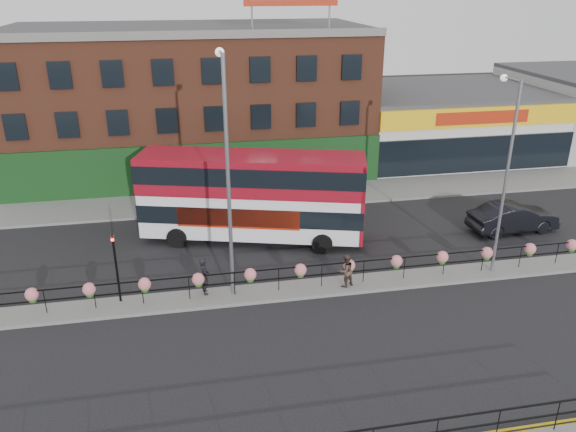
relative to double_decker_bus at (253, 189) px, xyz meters
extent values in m
plane|color=black|center=(1.35, -5.96, -2.96)|extent=(120.00, 120.00, 0.00)
cube|color=slate|center=(1.35, 6.04, -2.89)|extent=(60.00, 4.00, 0.15)
cube|color=slate|center=(1.35, -5.96, -2.89)|extent=(60.00, 1.60, 0.15)
cube|color=brown|center=(-2.65, 14.04, 2.04)|extent=(25.00, 12.00, 10.00)
cube|color=#3F3F42|center=(-2.65, 14.04, 7.19)|extent=(25.00, 12.00, 0.30)
cube|color=#113714|center=(-2.65, 7.96, -1.26)|extent=(25.00, 0.25, 3.40)
cube|color=silver|center=(17.35, 14.04, -0.46)|extent=(15.00, 12.00, 5.00)
cube|color=#3F3F42|center=(17.35, 14.04, 2.19)|extent=(15.00, 12.00, 0.30)
cube|color=yellow|center=(17.35, 7.96, 1.34)|extent=(15.00, 0.25, 1.40)
cube|color=#A8230C|center=(17.35, 7.84, 1.34)|extent=(7.00, 0.10, 0.90)
cube|color=black|center=(17.35, 7.96, -1.36)|extent=(15.00, 0.25, 2.60)
cylinder|color=gray|center=(1.35, 9.04, 8.04)|extent=(0.12, 0.12, 1.40)
cylinder|color=gray|center=(6.35, 9.04, 8.04)|extent=(0.12, 0.12, 1.40)
cube|color=black|center=(1.35, -5.96, -1.71)|extent=(30.00, 0.05, 0.05)
cube|color=black|center=(1.35, -5.96, -2.21)|extent=(30.00, 0.05, 0.05)
cylinder|color=black|center=(-9.65, -5.96, -2.26)|extent=(0.04, 0.04, 1.10)
cylinder|color=black|center=(-7.65, -5.96, -2.26)|extent=(0.04, 0.04, 1.10)
cylinder|color=black|center=(-5.65, -5.96, -2.26)|extent=(0.04, 0.04, 1.10)
cylinder|color=black|center=(-3.65, -5.96, -2.26)|extent=(0.04, 0.04, 1.10)
cylinder|color=black|center=(-1.65, -5.96, -2.26)|extent=(0.04, 0.04, 1.10)
cylinder|color=black|center=(0.35, -5.96, -2.26)|extent=(0.04, 0.04, 1.10)
cylinder|color=black|center=(2.35, -5.96, -2.26)|extent=(0.04, 0.04, 1.10)
cylinder|color=black|center=(4.35, -5.96, -2.26)|extent=(0.04, 0.04, 1.10)
cylinder|color=black|center=(6.35, -5.96, -2.26)|extent=(0.04, 0.04, 1.10)
cylinder|color=black|center=(8.35, -5.96, -2.26)|extent=(0.04, 0.04, 1.10)
cylinder|color=black|center=(10.35, -5.96, -2.26)|extent=(0.04, 0.04, 1.10)
cylinder|color=black|center=(12.35, -5.96, -2.26)|extent=(0.04, 0.04, 1.10)
cylinder|color=black|center=(14.35, -5.96, -2.26)|extent=(0.04, 0.04, 1.10)
sphere|color=#D36F79|center=(-10.11, -5.96, -1.86)|extent=(0.56, 0.56, 0.56)
sphere|color=#2B671C|center=(-10.11, -5.96, -2.09)|extent=(0.36, 0.36, 0.36)
sphere|color=#D36F79|center=(-7.81, -5.96, -1.86)|extent=(0.56, 0.56, 0.56)
sphere|color=#2B671C|center=(-7.81, -5.96, -2.09)|extent=(0.36, 0.36, 0.36)
sphere|color=#D36F79|center=(-5.52, -5.96, -1.86)|extent=(0.56, 0.56, 0.56)
sphere|color=#2B671C|center=(-5.52, -5.96, -2.09)|extent=(0.36, 0.36, 0.36)
sphere|color=#D36F79|center=(-3.23, -5.96, -1.86)|extent=(0.56, 0.56, 0.56)
sphere|color=#2B671C|center=(-3.23, -5.96, -2.09)|extent=(0.36, 0.36, 0.36)
sphere|color=#D36F79|center=(-0.94, -5.96, -1.86)|extent=(0.56, 0.56, 0.56)
sphere|color=#2B671C|center=(-0.94, -5.96, -2.09)|extent=(0.36, 0.36, 0.36)
sphere|color=#D36F79|center=(1.35, -5.96, -1.86)|extent=(0.56, 0.56, 0.56)
sphere|color=#2B671C|center=(1.35, -5.96, -2.09)|extent=(0.36, 0.36, 0.36)
sphere|color=#D36F79|center=(3.64, -5.96, -1.86)|extent=(0.56, 0.56, 0.56)
sphere|color=#2B671C|center=(3.64, -5.96, -2.09)|extent=(0.36, 0.36, 0.36)
sphere|color=#D36F79|center=(5.94, -5.96, -1.86)|extent=(0.56, 0.56, 0.56)
sphere|color=#2B671C|center=(5.94, -5.96, -2.09)|extent=(0.36, 0.36, 0.36)
sphere|color=#D36F79|center=(8.23, -5.96, -1.86)|extent=(0.56, 0.56, 0.56)
sphere|color=#2B671C|center=(8.23, -5.96, -2.09)|extent=(0.36, 0.36, 0.36)
sphere|color=#D36F79|center=(10.52, -5.96, -1.86)|extent=(0.56, 0.56, 0.56)
sphere|color=#2B671C|center=(10.52, -5.96, -2.09)|extent=(0.36, 0.36, 0.36)
sphere|color=#D36F79|center=(12.81, -5.96, -1.86)|extent=(0.56, 0.56, 0.56)
sphere|color=#2B671C|center=(12.81, -5.96, -2.09)|extent=(0.36, 0.36, 0.36)
sphere|color=#D36F79|center=(15.10, -5.96, -1.86)|extent=(0.56, 0.56, 0.56)
sphere|color=#2B671C|center=(15.10, -5.96, -2.09)|extent=(0.36, 0.36, 0.36)
cylinder|color=black|center=(5.35, -16.06, -2.26)|extent=(0.04, 0.04, 1.10)
cylinder|color=black|center=(7.35, -16.06, -2.26)|extent=(0.04, 0.04, 1.10)
cube|color=white|center=(-0.05, 0.02, -0.38)|extent=(12.10, 5.89, 4.30)
cube|color=maroon|center=(-0.05, 0.02, 0.85)|extent=(12.18, 5.97, 1.93)
cube|color=black|center=(-0.05, 0.02, -1.14)|extent=(12.20, 5.99, 0.97)
cube|color=black|center=(-0.05, 0.02, 1.01)|extent=(12.23, 6.02, 0.97)
cube|color=maroon|center=(-0.05, 0.02, 1.80)|extent=(12.10, 5.89, 0.13)
cube|color=maroon|center=(5.58, -1.63, -0.38)|extent=(0.96, 2.69, 4.30)
cube|color=#A8230C|center=(-0.95, -1.14, -1.19)|extent=(6.20, 1.85, 1.07)
cylinder|color=black|center=(-4.14, -0.19, -2.43)|extent=(1.12, 0.61, 1.07)
cylinder|color=black|center=(-3.39, 2.39, -2.43)|extent=(1.12, 0.61, 1.07)
cylinder|color=black|center=(3.29, -2.36, -2.43)|extent=(1.12, 0.61, 1.07)
cylinder|color=black|center=(4.04, 0.22, -2.43)|extent=(1.12, 0.61, 1.07)
imported|color=black|center=(14.54, -1.67, -2.14)|extent=(2.40, 5.25, 1.66)
imported|color=black|center=(-2.95, -5.58, -1.93)|extent=(0.80, 0.66, 1.76)
imported|color=#46332C|center=(3.43, -6.15, -2.02)|extent=(1.22, 1.18, 1.58)
cylinder|color=gray|center=(-1.72, -5.83, 2.43)|extent=(0.17, 0.17, 10.49)
cylinder|color=gray|center=(-1.72, -5.04, 7.57)|extent=(0.10, 1.57, 0.10)
sphere|color=silver|center=(-1.72, -4.26, 7.52)|extent=(0.38, 0.38, 0.38)
cylinder|color=gray|center=(10.87, -6.04, 1.76)|extent=(0.15, 0.15, 9.14)
cylinder|color=gray|center=(10.87, -5.35, 6.24)|extent=(0.09, 1.37, 0.09)
sphere|color=silver|center=(10.87, -4.67, 6.19)|extent=(0.33, 0.33, 0.33)
cylinder|color=black|center=(-6.65, -5.56, -1.21)|extent=(0.10, 0.10, 3.20)
imported|color=black|center=(-6.65, -5.56, 0.39)|extent=(0.15, 0.18, 0.90)
sphere|color=#FF190C|center=(-6.65, -5.68, 0.21)|extent=(0.14, 0.14, 0.14)
camera|label=1|loc=(-3.42, -27.89, 10.18)|focal=35.00mm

